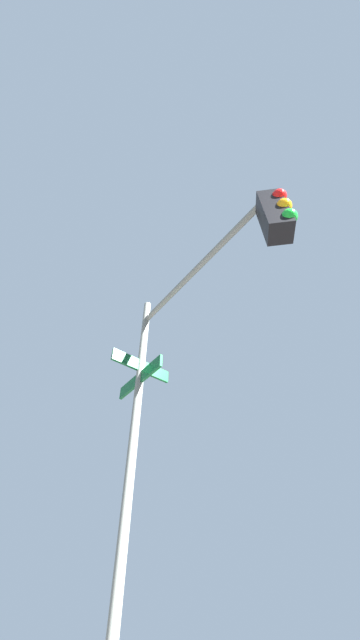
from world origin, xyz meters
The scene contains 1 object.
traffic_signal_near centered at (-5.87, -6.36, 3.75)m, with size 2.54×2.56×5.32m.
Camera 1 is at (-2.92, -6.18, 1.00)m, focal length 17.90 mm.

